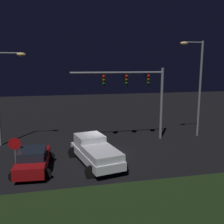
{
  "coord_description": "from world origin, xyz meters",
  "views": [
    {
      "loc": [
        -3.44,
        -18.75,
        6.75
      ],
      "look_at": [
        0.84,
        0.51,
        3.12
      ],
      "focal_mm": 41.09,
      "sensor_mm": 36.0,
      "label": 1
    }
  ],
  "objects_px": {
    "pickup_truck": "(95,150)",
    "street_lamp_left": "(3,87)",
    "traffic_signal_gantry": "(136,86)",
    "street_lamp_right": "(197,78)",
    "stop_sign": "(15,148)",
    "car_sedan": "(33,160)"
  },
  "relations": [
    {
      "from": "street_lamp_left",
      "to": "street_lamp_right",
      "type": "relative_size",
      "value": 0.88
    },
    {
      "from": "traffic_signal_gantry",
      "to": "street_lamp_right",
      "type": "xyz_separation_m",
      "value": [
        5.87,
        0.09,
        0.61
      ]
    },
    {
      "from": "pickup_truck",
      "to": "stop_sign",
      "type": "bearing_deg",
      "value": 80.46
    },
    {
      "from": "car_sedan",
      "to": "stop_sign",
      "type": "height_order",
      "value": "stop_sign"
    },
    {
      "from": "traffic_signal_gantry",
      "to": "car_sedan",
      "type": "bearing_deg",
      "value": -148.83
    },
    {
      "from": "pickup_truck",
      "to": "traffic_signal_gantry",
      "type": "bearing_deg",
      "value": -54.69
    },
    {
      "from": "car_sedan",
      "to": "street_lamp_left",
      "type": "bearing_deg",
      "value": 26.88
    },
    {
      "from": "street_lamp_left",
      "to": "street_lamp_right",
      "type": "xyz_separation_m",
      "value": [
        17.06,
        -0.9,
        0.55
      ]
    },
    {
      "from": "pickup_truck",
      "to": "traffic_signal_gantry",
      "type": "height_order",
      "value": "traffic_signal_gantry"
    },
    {
      "from": "pickup_truck",
      "to": "street_lamp_left",
      "type": "xyz_separation_m",
      "value": [
        -6.7,
        5.84,
        3.97
      ]
    },
    {
      "from": "stop_sign",
      "to": "traffic_signal_gantry",
      "type": "bearing_deg",
      "value": 27.7
    },
    {
      "from": "stop_sign",
      "to": "pickup_truck",
      "type": "bearing_deg",
      "value": 2.34
    },
    {
      "from": "street_lamp_right",
      "to": "stop_sign",
      "type": "relative_size",
      "value": 3.99
    },
    {
      "from": "pickup_truck",
      "to": "street_lamp_left",
      "type": "height_order",
      "value": "street_lamp_left"
    },
    {
      "from": "car_sedan",
      "to": "traffic_signal_gantry",
      "type": "bearing_deg",
      "value": -55.1
    },
    {
      "from": "street_lamp_right",
      "to": "street_lamp_left",
      "type": "bearing_deg",
      "value": 176.97
    },
    {
      "from": "traffic_signal_gantry",
      "to": "street_lamp_left",
      "type": "distance_m",
      "value": 11.23
    },
    {
      "from": "traffic_signal_gantry",
      "to": "street_lamp_right",
      "type": "relative_size",
      "value": 0.93
    },
    {
      "from": "street_lamp_left",
      "to": "stop_sign",
      "type": "relative_size",
      "value": 3.52
    },
    {
      "from": "pickup_truck",
      "to": "street_lamp_left",
      "type": "distance_m",
      "value": 9.73
    },
    {
      "from": "stop_sign",
      "to": "street_lamp_left",
      "type": "bearing_deg",
      "value": 104.4
    },
    {
      "from": "pickup_truck",
      "to": "car_sedan",
      "type": "height_order",
      "value": "pickup_truck"
    }
  ]
}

